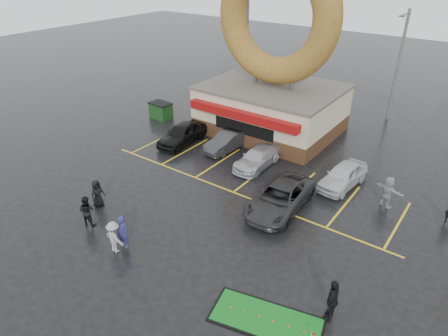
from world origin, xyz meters
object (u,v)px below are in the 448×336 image
Objects in this scene: car_black at (182,134)px; car_white at (343,176)px; streetlight_mid at (398,64)px; car_grey at (280,198)px; putting_green at (266,320)px; person_blue at (123,232)px; dumpster at (161,111)px; person_cameraman at (332,300)px; car_dgrey at (227,141)px; streetlight_left at (246,45)px; car_silver at (258,158)px; donut_shop at (273,76)px.

car_black reaches higher than car_white.
car_white is at bearing -85.50° from streetlight_mid.
car_black reaches higher than car_grey.
streetlight_mid is 25.14m from putting_green.
streetlight_mid is at bearing 64.90° from person_blue.
dumpster is at bearing 144.33° from putting_green.
person_blue is (5.61, -10.79, 0.10)m from car_black.
person_cameraman is (15.57, -8.91, 0.19)m from car_black.
car_grey is (6.84, -4.50, 0.07)m from car_dgrey.
streetlight_left is 14.08m from car_dgrey.
car_black is 1.07× the size of car_silver.
streetlight_mid reaches higher than car_silver.
person_cameraman is (3.46, -10.03, 0.26)m from car_white.
car_silver is 11.69m from dumpster.
car_black reaches higher than car_dgrey.
dumpster is (-10.51, 13.55, -0.23)m from person_blue.
person_cameraman is at bearing 39.43° from putting_green.
car_white is at bearing -31.80° from donut_shop.
car_dgrey is 0.76× the size of car_grey.
streetlight_left reaches higher than car_silver.
person_blue is at bearing -73.31° from car_dgrey.
car_dgrey is (-0.72, -4.97, -3.79)m from donut_shop.
streetlight_mid is at bearing -174.55° from person_cameraman.
streetlight_left is 19.60m from car_white.
putting_green is (13.61, -10.53, -0.75)m from car_black.
car_black is 10.76m from car_grey.
dumpster is 22.80m from putting_green.
streetlight_mid is 17.90m from car_grey.
donut_shop is 10.15m from car_white.
streetlight_left is 2.09× the size of car_silver.
donut_shop is at bearing 82.49° from person_blue.
streetlight_left is 5.09× the size of person_blue.
car_black is 6.51m from car_silver.
streetlight_mid reaches higher than person_cameraman.
car_dgrey is 15.80m from person_cameraman.
donut_shop reaches higher than person_blue.
streetlight_mid is 23.68m from person_cameraman.
donut_shop is 7.50× the size of dumpster.
car_silver is at bearing 72.72° from person_blue.
car_grey reaches higher than car_white.
donut_shop is 17.32m from person_blue.
car_grey is 7.94m from putting_green.
putting_green is (1.49, -11.64, -0.67)m from car_white.
putting_green is at bearing -42.64° from car_dgrey.
person_blue is at bearing -125.50° from car_grey.
donut_shop is 7.42m from car_silver.
person_blue is 0.91× the size of person_cameraman.
car_dgrey is 12.12m from person_blue.
streetlight_mid is 4.63× the size of person_cameraman.
car_grey is at bearing -92.89° from streetlight_mid.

